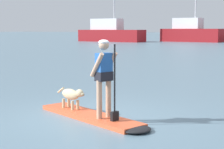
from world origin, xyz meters
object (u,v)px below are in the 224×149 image
paddleboard (96,118)px  moored_boat_outer (191,33)px  moored_boat_far_port (110,33)px  dog (72,95)px  person_paddler (104,73)px

paddleboard → moored_boat_outer: size_ratio=0.31×
paddleboard → moored_boat_far_port: size_ratio=0.29×
dog → moored_boat_outer: (-14.39, 50.50, 1.03)m
moored_boat_outer → paddleboard: bearing=-73.3°
paddleboard → dog: 1.01m
person_paddler → moored_boat_outer: (-15.56, 50.87, 0.38)m
dog → moored_boat_outer: 52.52m
dog → moored_boat_outer: moored_boat_outer is taller
paddleboard → moored_boat_outer: 53.05m
paddleboard → person_paddler: person_paddler is taller
paddleboard → person_paddler: bearing=-17.7°
person_paddler → moored_boat_far_port: 52.36m
paddleboard → dog: size_ratio=3.14×
person_paddler → dog: bearing=162.3°
person_paddler → moored_boat_outer: size_ratio=0.16×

